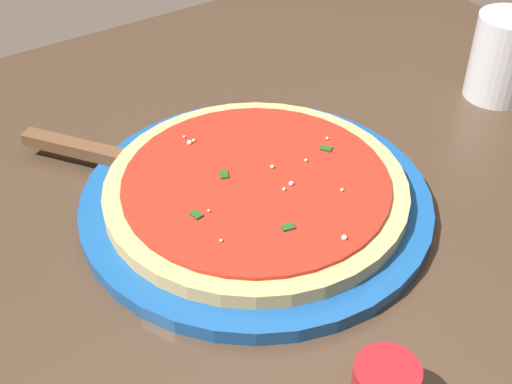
# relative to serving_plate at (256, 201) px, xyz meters

# --- Properties ---
(restaurant_table) EXTENTS (1.01, 0.89, 0.75)m
(restaurant_table) POSITION_rel_serving_plate_xyz_m (0.06, 0.02, -0.14)
(restaurant_table) COLOR black
(restaurant_table) RESTS_ON ground_plane
(serving_plate) EXTENTS (0.36, 0.36, 0.02)m
(serving_plate) POSITION_rel_serving_plate_xyz_m (0.00, 0.00, 0.00)
(serving_plate) COLOR #195199
(serving_plate) RESTS_ON restaurant_table
(pizza) EXTENTS (0.30, 0.30, 0.02)m
(pizza) POSITION_rel_serving_plate_xyz_m (0.00, -0.00, 0.02)
(pizza) COLOR #DBB26B
(pizza) RESTS_ON serving_plate
(pizza_server) EXTENTS (0.16, 0.20, 0.01)m
(pizza_server) POSITION_rel_serving_plate_xyz_m (-0.10, 0.14, 0.01)
(pizza_server) COLOR silver
(pizza_server) RESTS_ON serving_plate
(cup_tall_drink) EXTENTS (0.08, 0.08, 0.11)m
(cup_tall_drink) POSITION_rel_serving_plate_xyz_m (0.37, 0.02, 0.05)
(cup_tall_drink) COLOR silver
(cup_tall_drink) RESTS_ON restaurant_table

